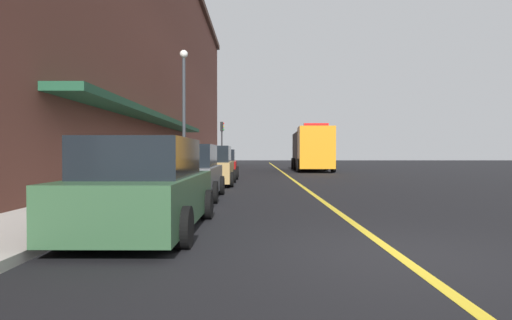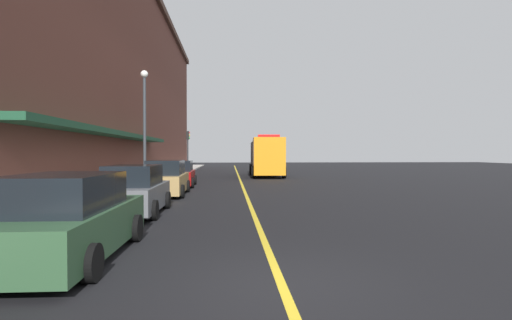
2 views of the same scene
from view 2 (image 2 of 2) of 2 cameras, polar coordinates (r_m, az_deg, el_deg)
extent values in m
plane|color=black|center=(31.29, -2.32, -2.83)|extent=(112.00, 112.00, 0.00)
cube|color=#ADA8A0|center=(31.73, -13.59, -2.67)|extent=(2.40, 70.00, 0.15)
cube|color=gold|center=(31.29, -2.32, -2.82)|extent=(0.16, 70.00, 0.01)
cube|color=brown|center=(32.66, -23.62, 11.71)|extent=(8.49, 64.00, 16.41)
cube|color=#19472D|center=(23.03, -19.03, 3.46)|extent=(1.20, 22.40, 0.24)
cube|color=#2D5133|center=(8.78, -25.24, -8.95)|extent=(1.89, 4.81, 0.83)
cube|color=black|center=(8.46, -25.88, -4.15)|extent=(1.69, 2.65, 0.68)
cylinder|color=black|center=(10.54, -27.02, -8.81)|extent=(0.22, 0.64, 0.64)
cylinder|color=black|center=(9.95, -16.86, -9.33)|extent=(0.22, 0.64, 0.64)
cylinder|color=black|center=(7.15, -22.53, -13.47)|extent=(0.22, 0.64, 0.64)
cube|color=#595B60|center=(14.27, -16.92, -5.09)|extent=(1.72, 4.26, 0.83)
cube|color=black|center=(14.00, -17.13, -2.11)|extent=(1.55, 2.34, 0.68)
cylinder|color=black|center=(15.78, -18.92, -5.51)|extent=(0.22, 0.64, 0.64)
cylinder|color=black|center=(15.42, -12.66, -5.63)|extent=(0.22, 0.64, 0.64)
cylinder|color=black|center=(13.27, -21.88, -6.76)|extent=(0.22, 0.64, 0.64)
cylinder|color=black|center=(12.84, -14.45, -6.98)|extent=(0.22, 0.64, 0.64)
cube|color=#A5844C|center=(20.22, -12.69, -3.24)|extent=(1.81, 4.63, 0.86)
cube|color=black|center=(19.95, -12.79, -1.05)|extent=(1.61, 2.56, 0.70)
cylinder|color=black|center=(21.79, -14.47, -3.69)|extent=(0.23, 0.64, 0.64)
cylinder|color=black|center=(21.56, -9.79, -3.73)|extent=(0.23, 0.64, 0.64)
cylinder|color=black|center=(18.99, -15.97, -4.39)|extent=(0.23, 0.64, 0.64)
cylinder|color=black|center=(18.72, -10.60, -4.45)|extent=(0.23, 0.64, 0.64)
cube|color=maroon|center=(25.37, -10.96, -2.45)|extent=(1.86, 4.28, 0.79)
cube|color=black|center=(25.13, -11.01, -0.83)|extent=(1.64, 2.37, 0.65)
cylinder|color=black|center=(26.79, -12.57, -2.81)|extent=(0.24, 0.65, 0.64)
cylinder|color=black|center=(26.62, -8.78, -2.82)|extent=(0.24, 0.65, 0.64)
cylinder|color=black|center=(24.19, -13.35, -3.22)|extent=(0.24, 0.65, 0.64)
cylinder|color=black|center=(24.01, -9.16, -3.24)|extent=(0.24, 0.65, 0.64)
cube|color=orange|center=(32.76, 1.84, 0.55)|extent=(2.62, 2.67, 3.06)
cube|color=#3F3F42|center=(37.58, 1.31, 0.42)|extent=(2.71, 6.38, 2.82)
cube|color=red|center=(32.79, 1.84, 3.44)|extent=(1.80, 0.65, 0.24)
cylinder|color=black|center=(33.01, 4.06, -1.76)|extent=(0.33, 1.01, 1.00)
cylinder|color=black|center=(32.82, -0.42, -1.77)|extent=(0.33, 1.01, 1.00)
cylinder|color=black|center=(36.93, 3.38, -1.46)|extent=(0.33, 1.01, 1.00)
cylinder|color=black|center=(36.76, -0.62, -1.47)|extent=(0.33, 1.01, 1.00)
cylinder|color=black|center=(39.47, 3.01, -1.30)|extent=(0.33, 1.01, 1.00)
cylinder|color=black|center=(39.31, -0.73, -1.31)|extent=(0.33, 1.01, 1.00)
cylinder|color=#4C4C51|center=(23.29, -15.05, -2.52)|extent=(0.07, 0.07, 1.05)
cube|color=black|center=(23.25, -15.05, -0.89)|extent=(0.14, 0.18, 0.28)
cylinder|color=#4C4C51|center=(25.41, -14.10, -2.22)|extent=(0.07, 0.07, 1.05)
cube|color=black|center=(25.38, -14.10, -0.72)|extent=(0.14, 0.18, 0.28)
cylinder|color=#33383D|center=(25.03, -15.68, 3.96)|extent=(0.18, 0.18, 6.50)
sphere|color=white|center=(25.45, -15.72, 11.79)|extent=(0.44, 0.44, 0.44)
cylinder|color=#232326|center=(43.40, -9.76, 0.68)|extent=(0.14, 0.14, 3.40)
cube|color=black|center=(43.44, -9.76, 3.51)|extent=(0.28, 0.36, 0.90)
sphere|color=red|center=(43.44, -9.55, 3.91)|extent=(0.16, 0.16, 0.16)
sphere|color=gold|center=(43.42, -9.55, 3.52)|extent=(0.16, 0.16, 0.16)
sphere|color=green|center=(43.41, -9.55, 3.12)|extent=(0.16, 0.16, 0.16)
camera|label=1|loc=(1.33, -96.84, -30.28)|focal=31.28mm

